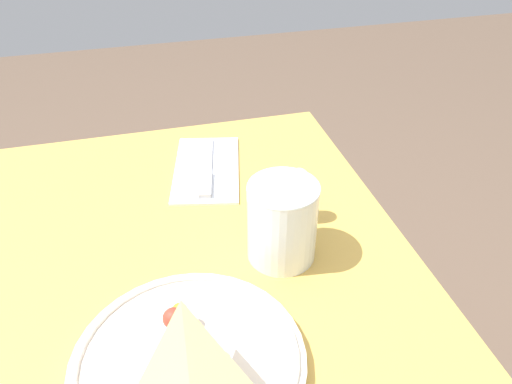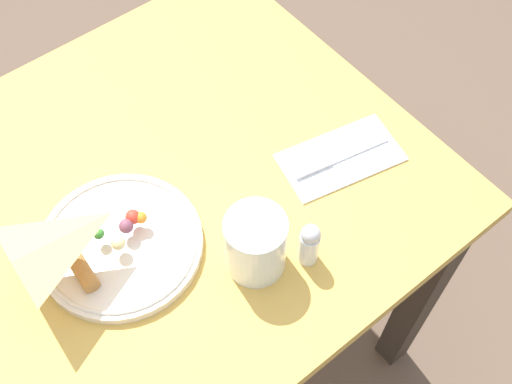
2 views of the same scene
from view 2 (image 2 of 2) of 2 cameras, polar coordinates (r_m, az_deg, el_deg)
ground_plane at (r=1.66m, az=-6.87°, el=-14.11°), size 6.00×6.00×0.00m
dining_table at (r=1.11m, az=-9.96°, el=-4.31°), size 0.93×0.74×0.71m
plate_pizza at (r=0.96m, az=-12.02°, el=-4.45°), size 0.24×0.24×0.05m
milk_glass at (r=0.90m, az=-0.03°, el=-4.79°), size 0.09×0.09×0.11m
napkin_folded at (r=1.05m, az=7.52°, el=3.07°), size 0.21×0.14×0.00m
butter_knife at (r=1.04m, az=7.17°, el=3.06°), size 0.18×0.05×0.01m
salt_shaker at (r=0.91m, az=4.77°, el=-4.60°), size 0.03×0.03×0.09m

